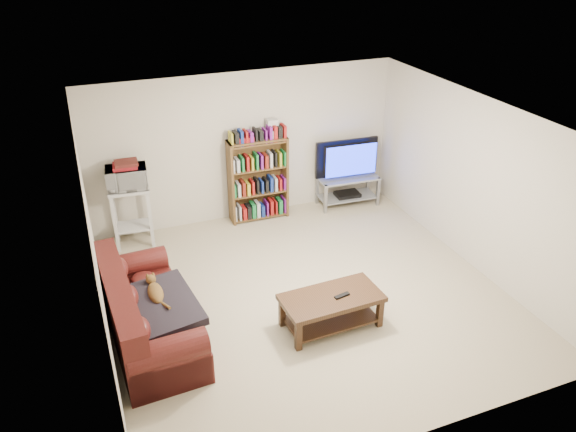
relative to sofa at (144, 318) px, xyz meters
name	(u,v)px	position (x,y,z in m)	size (l,w,h in m)	color
floor	(306,294)	(2.11, 0.13, -0.31)	(5.00, 5.00, 0.00)	beige
ceiling	(309,120)	(2.11, 0.13, 2.09)	(5.00, 5.00, 0.00)	white
wall_back	(246,147)	(2.11, 2.63, 0.89)	(5.00, 5.00, 0.00)	silver
wall_front	(422,340)	(2.11, -2.37, 0.89)	(5.00, 5.00, 0.00)	silver
wall_left	(95,254)	(-0.39, 0.13, 0.89)	(5.00, 5.00, 0.00)	silver
wall_right	(475,183)	(4.61, 0.13, 0.89)	(5.00, 5.00, 0.00)	silver
sofa	(144,318)	(0.00, 0.00, 0.00)	(0.99, 2.09, 0.87)	#4C1613
blanket	(160,306)	(0.19, -0.13, 0.21)	(0.79, 1.02, 0.10)	black
cat	(156,293)	(0.18, 0.06, 0.27)	(0.22, 0.56, 0.17)	brown
coffee_table	(331,305)	(2.14, -0.56, -0.01)	(1.22, 0.64, 0.44)	#382213
remote	(342,296)	(2.25, -0.61, 0.14)	(0.20, 0.05, 0.02)	black
tv_stand	(348,186)	(3.82, 2.34, 0.04)	(1.05, 0.52, 0.51)	#999EA3
television	(349,160)	(3.82, 2.34, 0.52)	(1.11, 0.15, 0.64)	black
dvd_player	(347,194)	(3.82, 2.34, -0.12)	(0.41, 0.29, 0.06)	black
bookshelf	(258,178)	(2.24, 2.43, 0.40)	(0.96, 0.31, 1.38)	brown
shelf_clutter	(263,132)	(2.33, 2.44, 1.17)	(0.70, 0.22, 0.28)	silver
microwave_stand	(131,208)	(0.20, 2.32, 0.29)	(0.62, 0.48, 0.94)	silver
microwave	(127,178)	(0.20, 2.32, 0.79)	(0.58, 0.39, 0.32)	silver
game_boxes	(125,166)	(0.20, 2.32, 0.97)	(0.34, 0.30, 0.05)	maroon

